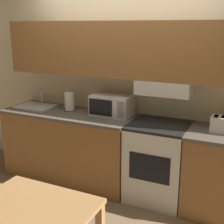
{
  "coord_description": "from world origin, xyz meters",
  "views": [
    {
      "loc": [
        1.46,
        -3.55,
        1.98
      ],
      "look_at": [
        0.05,
        -0.57,
        1.06
      ],
      "focal_mm": 50.0,
      "sensor_mm": 36.0,
      "label": 1
    }
  ],
  "objects": [
    {
      "name": "lower_counter_main",
      "position": [
        -0.68,
        -0.32,
        0.46
      ],
      "size": [
        1.73,
        0.66,
        0.91
      ],
      "color": "#936033",
      "rests_on": "ground_plane"
    },
    {
      "name": "wall_back",
      "position": [
        0.01,
        -0.07,
        1.48
      ],
      "size": [
        5.48,
        0.38,
        2.55
      ],
      "color": "beige",
      "rests_on": "ground_plane"
    },
    {
      "name": "lower_counter_right_stub",
      "position": [
        1.2,
        -0.32,
        0.46
      ],
      "size": [
        0.7,
        0.66,
        0.91
      ],
      "color": "#936033",
      "rests_on": "ground_plane"
    },
    {
      "name": "microwave",
      "position": [
        -0.12,
        -0.2,
        1.04
      ],
      "size": [
        0.49,
        0.34,
        0.25
      ],
      "color": "silver",
      "rests_on": "lower_counter_main"
    },
    {
      "name": "sink_basin",
      "position": [
        -1.21,
        -0.32,
        0.93
      ],
      "size": [
        0.49,
        0.39,
        0.25
      ],
      "color": "#B7BABF",
      "rests_on": "lower_counter_main"
    },
    {
      "name": "paper_towel_roll",
      "position": [
        -0.71,
        -0.25,
        1.03
      ],
      "size": [
        0.14,
        0.14,
        0.24
      ],
      "color": "black",
      "rests_on": "lower_counter_main"
    },
    {
      "name": "ground_plane",
      "position": [
        0.0,
        0.0,
        0.0
      ],
      "size": [
        16.0,
        16.0,
        0.0
      ],
      "primitive_type": "plane",
      "color": "#7F664C"
    },
    {
      "name": "stove_range",
      "position": [
        0.52,
        -0.31,
        0.46
      ],
      "size": [
        0.65,
        0.63,
        0.91
      ],
      "color": "silver",
      "rests_on": "ground_plane"
    },
    {
      "name": "dining_table",
      "position": [
        0.09,
        -1.99,
        0.6
      ],
      "size": [
        0.87,
        0.6,
        0.73
      ],
      "color": "#B27F4C",
      "rests_on": "ground_plane"
    }
  ]
}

